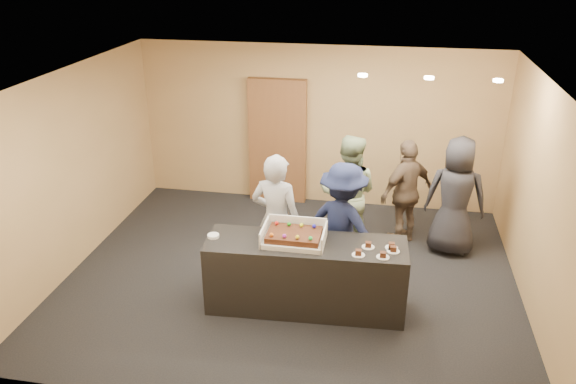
% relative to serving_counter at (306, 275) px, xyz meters
% --- Properties ---
extents(room, '(6.04, 6.00, 2.70)m').
position_rel_serving_counter_xyz_m(room, '(-0.30, 0.67, 0.90)').
color(room, black).
rests_on(room, ground).
extents(serving_counter, '(2.43, 0.83, 0.90)m').
position_rel_serving_counter_xyz_m(serving_counter, '(0.00, 0.00, 0.00)').
color(serving_counter, black).
rests_on(serving_counter, floor).
extents(storage_cabinet, '(0.98, 0.15, 2.15)m').
position_rel_serving_counter_xyz_m(storage_cabinet, '(-0.96, 3.08, 0.62)').
color(storage_cabinet, brown).
rests_on(storage_cabinet, floor).
extents(cake_box, '(0.74, 0.51, 0.22)m').
position_rel_serving_counter_xyz_m(cake_box, '(-0.15, 0.03, 0.50)').
color(cake_box, white).
rests_on(cake_box, serving_counter).
extents(sheet_cake, '(0.63, 0.44, 0.12)m').
position_rel_serving_counter_xyz_m(sheet_cake, '(-0.15, -0.00, 0.55)').
color(sheet_cake, '#341A0B').
rests_on(sheet_cake, cake_box).
extents(plate_stack, '(0.14, 0.14, 0.04)m').
position_rel_serving_counter_xyz_m(plate_stack, '(-1.13, -0.06, 0.47)').
color(plate_stack, white).
rests_on(plate_stack, serving_counter).
extents(slice_a, '(0.15, 0.15, 0.07)m').
position_rel_serving_counter_xyz_m(slice_a, '(0.63, -0.17, 0.47)').
color(slice_a, white).
rests_on(slice_a, serving_counter).
extents(slice_b, '(0.15, 0.15, 0.07)m').
position_rel_serving_counter_xyz_m(slice_b, '(0.73, 0.03, 0.47)').
color(slice_b, white).
rests_on(slice_b, serving_counter).
extents(slice_c, '(0.15, 0.15, 0.07)m').
position_rel_serving_counter_xyz_m(slice_c, '(0.91, -0.17, 0.47)').
color(slice_c, white).
rests_on(slice_c, serving_counter).
extents(slice_d, '(0.15, 0.15, 0.07)m').
position_rel_serving_counter_xyz_m(slice_d, '(1.00, 0.06, 0.47)').
color(slice_d, white).
rests_on(slice_d, serving_counter).
extents(slice_e, '(0.15, 0.15, 0.07)m').
position_rel_serving_counter_xyz_m(slice_e, '(1.02, -0.02, 0.47)').
color(slice_e, white).
rests_on(slice_e, serving_counter).
extents(person_server_grey, '(0.72, 0.54, 1.81)m').
position_rel_serving_counter_xyz_m(person_server_grey, '(-0.46, 0.50, 0.46)').
color(person_server_grey, '#9B9CA0').
rests_on(person_server_grey, floor).
extents(person_sage_man, '(0.92, 0.75, 1.76)m').
position_rel_serving_counter_xyz_m(person_sage_man, '(0.37, 1.55, 0.43)').
color(person_sage_man, gray).
rests_on(person_sage_man, floor).
extents(person_navy_man, '(1.25, 1.03, 1.69)m').
position_rel_serving_counter_xyz_m(person_navy_man, '(0.38, 0.65, 0.39)').
color(person_navy_man, '#151B3B').
rests_on(person_navy_man, floor).
extents(person_brown_extra, '(0.96, 0.93, 1.61)m').
position_rel_serving_counter_xyz_m(person_brown_extra, '(1.20, 1.94, 0.36)').
color(person_brown_extra, brown).
rests_on(person_brown_extra, floor).
extents(person_dark_suit, '(0.93, 0.67, 1.75)m').
position_rel_serving_counter_xyz_m(person_dark_suit, '(1.87, 1.76, 0.43)').
color(person_dark_suit, '#252429').
rests_on(person_dark_suit, floor).
extents(ceiling_spotlights, '(1.72, 0.12, 0.03)m').
position_rel_serving_counter_xyz_m(ceiling_spotlights, '(1.30, 1.17, 2.22)').
color(ceiling_spotlights, '#FFEAC6').
rests_on(ceiling_spotlights, ceiling).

